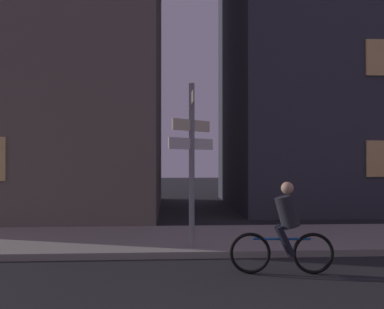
% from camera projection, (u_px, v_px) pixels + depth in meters
% --- Properties ---
extents(sidewalk_kerb, '(40.00, 3.25, 0.14)m').
position_uv_depth(sidewalk_kerb, '(182.00, 240.00, 9.98)').
color(sidewalk_kerb, gray).
rests_on(sidewalk_kerb, ground_plane).
extents(signpost, '(1.00, 1.21, 3.47)m').
position_uv_depth(signpost, '(192.00, 151.00, 8.83)').
color(signpost, gray).
rests_on(signpost, sidewalk_kerb).
extents(cyclist, '(1.82, 0.35, 1.61)m').
position_uv_depth(cyclist, '(285.00, 231.00, 7.29)').
color(cyclist, black).
rests_on(cyclist, ground_plane).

